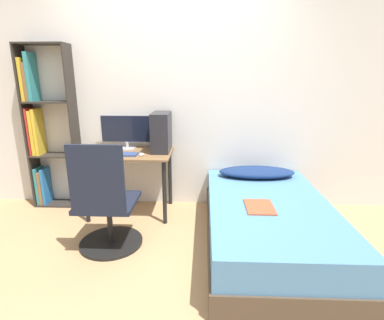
# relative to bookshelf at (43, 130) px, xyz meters

# --- Properties ---
(ground_plane) EXTENTS (14.00, 14.00, 0.00)m
(ground_plane) POSITION_rel_bookshelf_xyz_m (1.50, -1.26, -0.94)
(ground_plane) COLOR tan
(wall_back) EXTENTS (8.00, 0.05, 2.50)m
(wall_back) POSITION_rel_bookshelf_xyz_m (1.50, 0.14, 0.31)
(wall_back) COLOR silver
(wall_back) RESTS_ON ground_plane
(desk) EXTENTS (0.94, 0.62, 0.72)m
(desk) POSITION_rel_bookshelf_xyz_m (1.04, -0.19, -0.33)
(desk) COLOR brown
(desk) RESTS_ON ground_plane
(bookshelf) EXTENTS (0.56, 0.23, 1.88)m
(bookshelf) POSITION_rel_bookshelf_xyz_m (0.00, 0.00, 0.00)
(bookshelf) COLOR #2D2823
(bookshelf) RESTS_ON ground_plane
(office_chair) EXTENTS (0.58, 0.58, 1.02)m
(office_chair) POSITION_rel_bookshelf_xyz_m (1.01, -0.96, -0.56)
(office_chair) COLOR black
(office_chair) RESTS_ON ground_plane
(bed) EXTENTS (1.11, 1.91, 0.44)m
(bed) POSITION_rel_bookshelf_xyz_m (2.47, -0.84, -0.72)
(bed) COLOR #4C3D2D
(bed) RESTS_ON ground_plane
(pillow) EXTENTS (0.84, 0.36, 0.11)m
(pillow) POSITION_rel_bookshelf_xyz_m (2.47, -0.14, -0.44)
(pillow) COLOR navy
(pillow) RESTS_ON bed
(magazine) EXTENTS (0.24, 0.32, 0.01)m
(magazine) POSITION_rel_bookshelf_xyz_m (2.36, -0.98, -0.49)
(magazine) COLOR #B24C2D
(magazine) RESTS_ON bed
(monitor) EXTENTS (0.59, 0.20, 0.39)m
(monitor) POSITION_rel_bookshelf_xyz_m (0.98, 0.00, -0.00)
(monitor) COLOR #B7B7BC
(monitor) RESTS_ON desk
(keyboard) EXTENTS (0.41, 0.15, 0.02)m
(keyboard) POSITION_rel_bookshelf_xyz_m (0.96, -0.32, -0.20)
(keyboard) COLOR #33477A
(keyboard) RESTS_ON desk
(pc_tower) EXTENTS (0.19, 0.39, 0.43)m
(pc_tower) POSITION_rel_bookshelf_xyz_m (1.40, -0.10, 0.00)
(pc_tower) COLOR #232328
(pc_tower) RESTS_ON desk
(mouse) EXTENTS (0.06, 0.09, 0.02)m
(mouse) POSITION_rel_bookshelf_xyz_m (1.21, -0.32, -0.20)
(mouse) COLOR silver
(mouse) RESTS_ON desk
(phone) EXTENTS (0.07, 0.14, 0.01)m
(phone) POSITION_rel_bookshelf_xyz_m (0.65, -0.11, -0.21)
(phone) COLOR #B7B7BC
(phone) RESTS_ON desk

